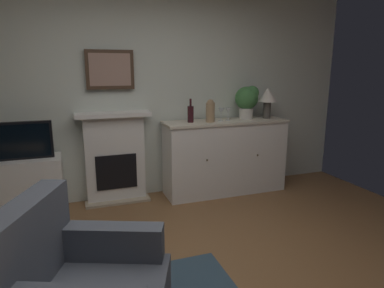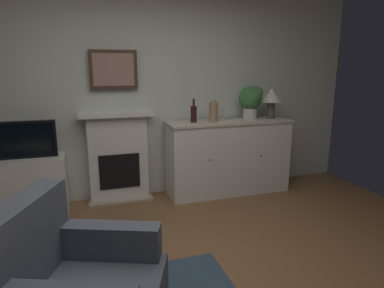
{
  "view_description": "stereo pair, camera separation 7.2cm",
  "coord_description": "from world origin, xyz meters",
  "px_view_note": "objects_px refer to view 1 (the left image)",
  "views": [
    {
      "loc": [
        -0.8,
        -1.95,
        1.6
      ],
      "look_at": [
        0.1,
        0.55,
        1.0
      ],
      "focal_mm": 31.29,
      "sensor_mm": 36.0,
      "label": 1
    },
    {
      "loc": [
        -0.73,
        -1.97,
        1.6
      ],
      "look_at": [
        0.1,
        0.55,
        1.0
      ],
      "focal_mm": 31.29,
      "sensor_mm": 36.0,
      "label": 2
    }
  ],
  "objects_px": {
    "framed_picture": "(110,70)",
    "tv_cabinet": "(27,188)",
    "wine_glass_left": "(221,111)",
    "potted_plant_small": "(247,99)",
    "table_lamp": "(268,97)",
    "fireplace_unit": "(115,157)",
    "wine_bottle": "(191,114)",
    "vase_decorative": "(210,111)",
    "sideboard_cabinet": "(225,157)",
    "tv_set": "(21,141)",
    "wine_glass_center": "(228,111)"
  },
  "relations": [
    {
      "from": "wine_bottle",
      "to": "tv_cabinet",
      "type": "bearing_deg",
      "value": 179.85
    },
    {
      "from": "framed_picture",
      "to": "wine_glass_center",
      "type": "height_order",
      "value": "framed_picture"
    },
    {
      "from": "table_lamp",
      "to": "fireplace_unit",
      "type": "bearing_deg",
      "value": 174.9
    },
    {
      "from": "wine_glass_center",
      "to": "tv_cabinet",
      "type": "distance_m",
      "value": 2.51
    },
    {
      "from": "wine_glass_center",
      "to": "vase_decorative",
      "type": "xyz_separation_m",
      "value": [
        -0.27,
        -0.05,
        0.02
      ]
    },
    {
      "from": "wine_bottle",
      "to": "potted_plant_small",
      "type": "relative_size",
      "value": 0.67
    },
    {
      "from": "vase_decorative",
      "to": "potted_plant_small",
      "type": "distance_m",
      "value": 0.58
    },
    {
      "from": "fireplace_unit",
      "to": "wine_glass_center",
      "type": "relative_size",
      "value": 6.67
    },
    {
      "from": "framed_picture",
      "to": "tv_cabinet",
      "type": "xyz_separation_m",
      "value": [
        -0.97,
        -0.21,
        -1.26
      ]
    },
    {
      "from": "wine_bottle",
      "to": "vase_decorative",
      "type": "distance_m",
      "value": 0.25
    },
    {
      "from": "fireplace_unit",
      "to": "tv_cabinet",
      "type": "height_order",
      "value": "fireplace_unit"
    },
    {
      "from": "table_lamp",
      "to": "wine_glass_left",
      "type": "relative_size",
      "value": 2.42
    },
    {
      "from": "fireplace_unit",
      "to": "wine_bottle",
      "type": "relative_size",
      "value": 3.79
    },
    {
      "from": "tv_cabinet",
      "to": "vase_decorative",
      "type": "bearing_deg",
      "value": -1.75
    },
    {
      "from": "table_lamp",
      "to": "tv_set",
      "type": "height_order",
      "value": "table_lamp"
    },
    {
      "from": "fireplace_unit",
      "to": "wine_glass_left",
      "type": "relative_size",
      "value": 6.67
    },
    {
      "from": "wine_glass_left",
      "to": "vase_decorative",
      "type": "relative_size",
      "value": 0.59
    },
    {
      "from": "framed_picture",
      "to": "tv_cabinet",
      "type": "relative_size",
      "value": 0.73
    },
    {
      "from": "fireplace_unit",
      "to": "wine_glass_left",
      "type": "bearing_deg",
      "value": -8.71
    },
    {
      "from": "sideboard_cabinet",
      "to": "wine_glass_center",
      "type": "height_order",
      "value": "wine_glass_center"
    },
    {
      "from": "framed_picture",
      "to": "wine_glass_center",
      "type": "relative_size",
      "value": 3.33
    },
    {
      "from": "wine_glass_center",
      "to": "tv_cabinet",
      "type": "relative_size",
      "value": 0.22
    },
    {
      "from": "framed_picture",
      "to": "table_lamp",
      "type": "distance_m",
      "value": 2.03
    },
    {
      "from": "fireplace_unit",
      "to": "tv_cabinet",
      "type": "bearing_deg",
      "value": -170.55
    },
    {
      "from": "sideboard_cabinet",
      "to": "potted_plant_small",
      "type": "height_order",
      "value": "potted_plant_small"
    },
    {
      "from": "wine_glass_left",
      "to": "tv_cabinet",
      "type": "relative_size",
      "value": 0.22
    },
    {
      "from": "wine_glass_left",
      "to": "potted_plant_small",
      "type": "xyz_separation_m",
      "value": [
        0.4,
        0.07,
        0.13
      ]
    },
    {
      "from": "framed_picture",
      "to": "tv_set",
      "type": "xyz_separation_m",
      "value": [
        -0.98,
        -0.23,
        -0.72
      ]
    },
    {
      "from": "fireplace_unit",
      "to": "tv_set",
      "type": "distance_m",
      "value": 1.04
    },
    {
      "from": "table_lamp",
      "to": "vase_decorative",
      "type": "bearing_deg",
      "value": -176.57
    },
    {
      "from": "framed_picture",
      "to": "wine_glass_center",
      "type": "xyz_separation_m",
      "value": [
        1.42,
        -0.22,
        -0.51
      ]
    },
    {
      "from": "table_lamp",
      "to": "wine_bottle",
      "type": "xyz_separation_m",
      "value": [
        -1.07,
        0.01,
        -0.17
      ]
    },
    {
      "from": "wine_bottle",
      "to": "tv_set",
      "type": "bearing_deg",
      "value": -179.44
    },
    {
      "from": "framed_picture",
      "to": "wine_glass_left",
      "type": "distance_m",
      "value": 1.43
    },
    {
      "from": "wine_glass_left",
      "to": "vase_decorative",
      "type": "xyz_separation_m",
      "value": [
        -0.16,
        -0.03,
        0.02
      ]
    },
    {
      "from": "fireplace_unit",
      "to": "sideboard_cabinet",
      "type": "distance_m",
      "value": 1.4
    },
    {
      "from": "table_lamp",
      "to": "wine_bottle",
      "type": "bearing_deg",
      "value": 179.45
    },
    {
      "from": "vase_decorative",
      "to": "wine_glass_center",
      "type": "bearing_deg",
      "value": 10.74
    },
    {
      "from": "fireplace_unit",
      "to": "sideboard_cabinet",
      "type": "height_order",
      "value": "fireplace_unit"
    },
    {
      "from": "wine_glass_left",
      "to": "sideboard_cabinet",
      "type": "bearing_deg",
      "value": 16.54
    },
    {
      "from": "wine_bottle",
      "to": "vase_decorative",
      "type": "relative_size",
      "value": 1.03
    },
    {
      "from": "framed_picture",
      "to": "wine_bottle",
      "type": "relative_size",
      "value": 1.9
    },
    {
      "from": "table_lamp",
      "to": "potted_plant_small",
      "type": "relative_size",
      "value": 0.93
    },
    {
      "from": "wine_glass_left",
      "to": "tv_cabinet",
      "type": "bearing_deg",
      "value": 179.04
    },
    {
      "from": "tv_cabinet",
      "to": "potted_plant_small",
      "type": "height_order",
      "value": "potted_plant_small"
    },
    {
      "from": "wine_glass_left",
      "to": "tv_set",
      "type": "relative_size",
      "value": 0.27
    },
    {
      "from": "sideboard_cabinet",
      "to": "table_lamp",
      "type": "height_order",
      "value": "table_lamp"
    },
    {
      "from": "sideboard_cabinet",
      "to": "wine_glass_left",
      "type": "bearing_deg",
      "value": -163.46
    },
    {
      "from": "wine_bottle",
      "to": "wine_glass_left",
      "type": "xyz_separation_m",
      "value": [
        0.39,
        -0.03,
        0.01
      ]
    },
    {
      "from": "wine_bottle",
      "to": "wine_glass_left",
      "type": "bearing_deg",
      "value": -4.88
    }
  ]
}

